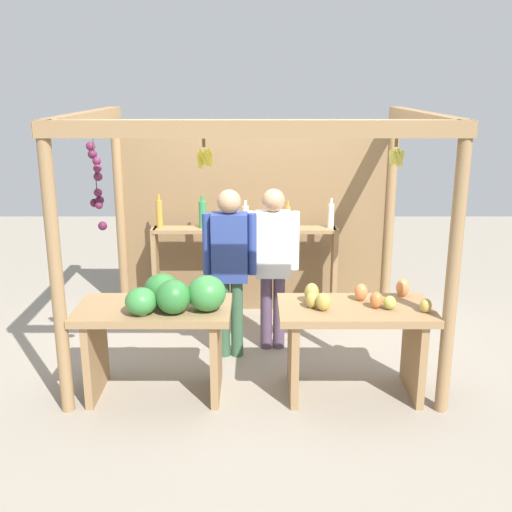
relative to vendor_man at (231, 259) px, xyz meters
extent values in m
plane|color=gray|center=(0.22, 0.11, -0.93)|extent=(12.00, 12.00, 0.00)
cylinder|color=#99754C|center=(-1.23, -0.99, 0.17)|extent=(0.10, 0.10, 2.21)
cylinder|color=#99754C|center=(1.67, -0.99, 0.17)|extent=(0.10, 0.10, 2.21)
cylinder|color=#99754C|center=(-1.23, 1.20, 0.17)|extent=(0.10, 0.10, 2.21)
cylinder|color=#99754C|center=(1.67, 1.20, 0.17)|extent=(0.10, 0.10, 2.21)
cube|color=#99754C|center=(0.22, -0.99, 1.22)|extent=(3.00, 0.12, 0.12)
cube|color=#99754C|center=(-1.23, 0.11, 1.22)|extent=(0.12, 2.30, 0.12)
cube|color=#99754C|center=(1.67, 0.11, 1.22)|extent=(0.12, 2.30, 0.12)
cube|color=olive|center=(0.22, 1.22, 0.06)|extent=(2.90, 0.04, 1.99)
cylinder|color=brown|center=(1.24, -0.82, 1.11)|extent=(0.02, 0.02, 0.06)
ellipsoid|color=#D1CC4C|center=(1.28, -0.82, 1.01)|extent=(0.04, 0.08, 0.12)
ellipsoid|color=#D1CC4C|center=(1.25, -0.81, 1.02)|extent=(0.06, 0.05, 0.12)
ellipsoid|color=#D1CC4C|center=(1.23, -0.79, 1.01)|extent=(0.06, 0.04, 0.12)
ellipsoid|color=#D1CC4C|center=(1.22, -0.81, 1.00)|extent=(0.05, 0.06, 0.12)
ellipsoid|color=#D1CC4C|center=(1.21, -0.84, 1.01)|extent=(0.05, 0.08, 0.12)
ellipsoid|color=#D1CC4C|center=(1.23, -0.87, 0.99)|extent=(0.08, 0.04, 0.12)
ellipsoid|color=#D1CC4C|center=(1.26, -0.86, 0.99)|extent=(0.07, 0.06, 0.12)
cylinder|color=brown|center=(-0.14, -0.83, 1.11)|extent=(0.02, 0.02, 0.06)
ellipsoid|color=yellow|center=(-0.10, -0.83, 1.00)|extent=(0.04, 0.06, 0.14)
ellipsoid|color=yellow|center=(-0.12, -0.81, 1.01)|extent=(0.07, 0.07, 0.14)
ellipsoid|color=yellow|center=(-0.14, -0.80, 1.00)|extent=(0.08, 0.04, 0.14)
ellipsoid|color=yellow|center=(-0.17, -0.81, 0.99)|extent=(0.05, 0.06, 0.14)
ellipsoid|color=yellow|center=(-0.17, -0.85, 0.99)|extent=(0.07, 0.08, 0.14)
ellipsoid|color=yellow|center=(-0.14, -0.86, 1.01)|extent=(0.09, 0.04, 0.14)
ellipsoid|color=yellow|center=(-0.11, -0.86, 1.00)|extent=(0.08, 0.07, 0.14)
cylinder|color=#4C422D|center=(-0.98, -0.61, 0.86)|extent=(0.01, 0.01, 0.55)
sphere|color=#601E42|center=(-1.01, -0.58, 1.06)|extent=(0.07, 0.07, 0.07)
sphere|color=#511938|center=(-1.00, -0.59, 1.00)|extent=(0.07, 0.07, 0.07)
sphere|color=#601E42|center=(-0.97, -0.62, 0.95)|extent=(0.06, 0.06, 0.06)
sphere|color=#601E42|center=(-0.96, -0.64, 0.90)|extent=(0.06, 0.06, 0.06)
sphere|color=#601E42|center=(-0.97, -0.61, 0.83)|extent=(0.07, 0.07, 0.07)
sphere|color=#601E42|center=(-0.97, -0.62, 0.71)|extent=(0.06, 0.06, 0.06)
sphere|color=#47142D|center=(-0.97, -0.61, 0.65)|extent=(0.07, 0.07, 0.07)
sphere|color=#511938|center=(-1.01, -0.60, 0.63)|extent=(0.07, 0.07, 0.07)
sphere|color=#601E42|center=(-0.97, -0.64, 0.62)|extent=(0.06, 0.06, 0.06)
sphere|color=#511938|center=(-0.97, -0.59, 0.44)|extent=(0.07, 0.07, 0.07)
cube|color=#99754C|center=(-0.57, -0.72, -0.21)|extent=(1.22, 0.64, 0.06)
cube|color=#99754C|center=(-1.06, -0.72, -0.58)|extent=(0.06, 0.58, 0.69)
cube|color=#99754C|center=(-0.09, -0.72, -0.58)|extent=(0.06, 0.58, 0.69)
ellipsoid|color=#2D7533|center=(-0.51, -0.64, -0.06)|extent=(0.33, 0.33, 0.24)
ellipsoid|color=#2D7533|center=(-0.39, -0.86, -0.05)|extent=(0.37, 0.37, 0.27)
ellipsoid|color=#38843D|center=(-0.14, -0.80, -0.04)|extent=(0.41, 0.41, 0.28)
ellipsoid|color=#38843D|center=(-0.64, -0.89, -0.07)|extent=(0.29, 0.29, 0.21)
cylinder|color=white|center=(-0.63, -0.90, -0.13)|extent=(0.07, 0.07, 0.09)
cube|color=#99754C|center=(1.02, -0.72, -0.21)|extent=(1.22, 0.64, 0.06)
cube|color=#99754C|center=(0.53, -0.72, -0.58)|extent=(0.06, 0.58, 0.69)
cube|color=#99754C|center=(1.51, -0.72, -0.58)|extent=(0.06, 0.58, 0.69)
ellipsoid|color=#CC7038|center=(1.18, -0.75, -0.11)|extent=(0.14, 0.14, 0.13)
ellipsoid|color=#B79E47|center=(0.67, -0.75, -0.11)|extent=(0.12, 0.12, 0.13)
ellipsoid|color=#B79E47|center=(0.76, -0.81, -0.11)|extent=(0.14, 0.14, 0.14)
ellipsoid|color=#B79E47|center=(0.68, -0.63, -0.10)|extent=(0.16, 0.16, 0.16)
ellipsoid|color=#E07F47|center=(1.08, -0.58, -0.11)|extent=(0.14, 0.14, 0.14)
ellipsoid|color=#E07F47|center=(1.44, -0.48, -0.10)|extent=(0.14, 0.14, 0.15)
ellipsoid|color=#B79E47|center=(1.54, -0.84, -0.12)|extent=(0.10, 0.10, 0.11)
ellipsoid|color=#A8B24C|center=(1.27, -0.78, -0.12)|extent=(0.12, 0.12, 0.11)
cube|color=#99754C|center=(-0.83, 0.93, -0.43)|extent=(0.05, 0.20, 1.00)
cube|color=#99754C|center=(1.06, 0.93, -0.43)|extent=(0.05, 0.20, 1.00)
cube|color=#99754C|center=(0.12, 0.93, 0.05)|extent=(1.88, 0.22, 0.04)
cylinder|color=gold|center=(-0.76, 0.93, 0.21)|extent=(0.06, 0.06, 0.29)
cylinder|color=gold|center=(-0.76, 0.93, 0.39)|extent=(0.03, 0.03, 0.06)
cylinder|color=#338C4C|center=(-0.32, 0.93, 0.21)|extent=(0.08, 0.08, 0.28)
cylinder|color=#338C4C|center=(-0.32, 0.93, 0.38)|extent=(0.03, 0.03, 0.06)
cylinder|color=silver|center=(0.13, 0.93, 0.18)|extent=(0.07, 0.07, 0.23)
cylinder|color=silver|center=(0.13, 0.93, 0.33)|extent=(0.03, 0.03, 0.06)
cylinder|color=gold|center=(0.56, 0.93, 0.18)|extent=(0.06, 0.06, 0.22)
cylinder|color=gold|center=(0.56, 0.93, 0.32)|extent=(0.03, 0.03, 0.06)
cylinder|color=silver|center=(1.01, 0.93, 0.19)|extent=(0.06, 0.06, 0.25)
cylinder|color=silver|center=(1.01, 0.93, 0.35)|extent=(0.03, 0.03, 0.06)
cylinder|color=#385F42|center=(-0.06, 0.00, -0.57)|extent=(0.11, 0.11, 0.73)
cylinder|color=#385F42|center=(0.06, 0.00, -0.57)|extent=(0.11, 0.11, 0.73)
cube|color=#2D428C|center=(0.00, 0.00, 0.11)|extent=(0.32, 0.19, 0.62)
cylinder|color=#2D428C|center=(-0.20, 0.00, 0.14)|extent=(0.08, 0.08, 0.56)
cylinder|color=#2D428C|center=(0.20, 0.00, 0.14)|extent=(0.08, 0.08, 0.56)
sphere|color=tan|center=(0.00, 0.00, 0.52)|extent=(0.21, 0.21, 0.21)
cylinder|color=#57425C|center=(0.33, 0.18, -0.57)|extent=(0.11, 0.11, 0.72)
cylinder|color=#57425C|center=(0.45, 0.18, -0.57)|extent=(0.11, 0.11, 0.72)
cube|color=white|center=(0.39, 0.18, 0.09)|extent=(0.32, 0.19, 0.61)
cylinder|color=white|center=(0.19, 0.18, 0.12)|extent=(0.08, 0.08, 0.55)
cylinder|color=white|center=(0.59, 0.18, 0.12)|extent=(0.08, 0.08, 0.55)
sphere|color=tan|center=(0.39, 0.18, 0.50)|extent=(0.21, 0.21, 0.21)
camera|label=1|loc=(0.23, -5.27, 1.53)|focal=43.20mm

